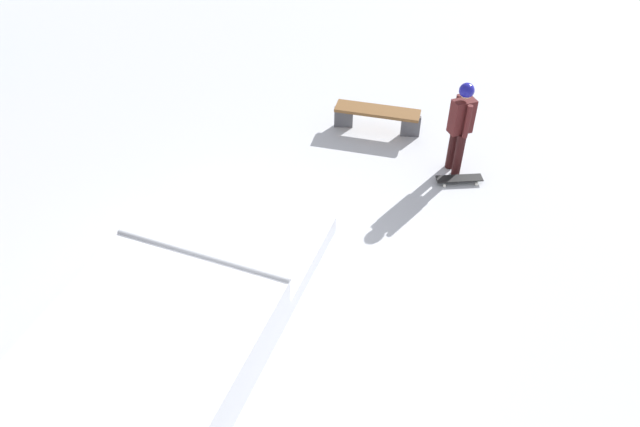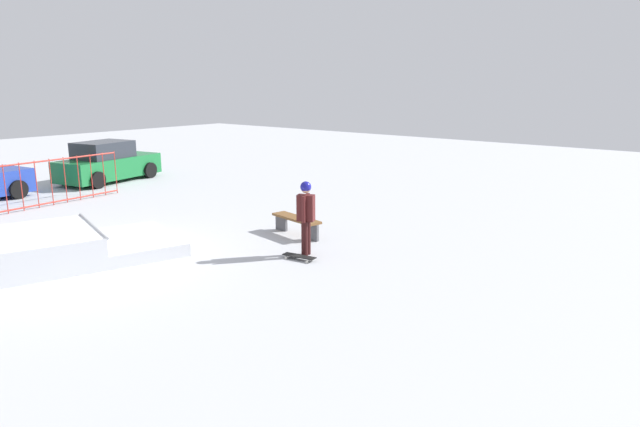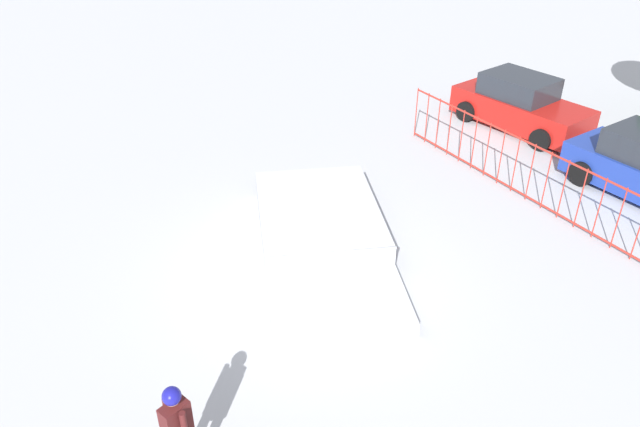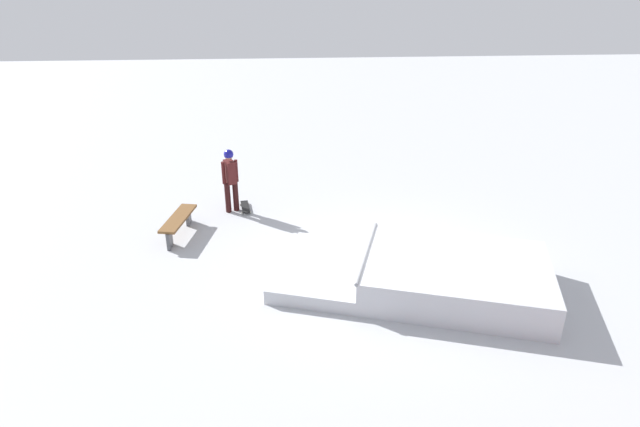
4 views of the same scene
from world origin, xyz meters
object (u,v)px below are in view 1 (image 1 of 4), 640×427
(skater, at_px, (461,122))
(park_bench, at_px, (377,115))
(skateboard, at_px, (459,179))
(skate_ramp, at_px, (152,349))

(skater, height_order, park_bench, skater)
(skateboard, bearing_deg, skater, -84.40)
(skater, xyz_separation_m, park_bench, (1.18, 1.34, -0.65))
(skate_ramp, distance_m, park_bench, 6.17)
(skater, bearing_deg, skateboard, 79.94)
(park_bench, bearing_deg, skate_ramp, 152.67)
(skateboard, relative_size, park_bench, 0.50)
(skater, distance_m, park_bench, 1.90)
(skate_ramp, relative_size, skateboard, 7.23)
(skate_ramp, bearing_deg, skater, -26.77)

